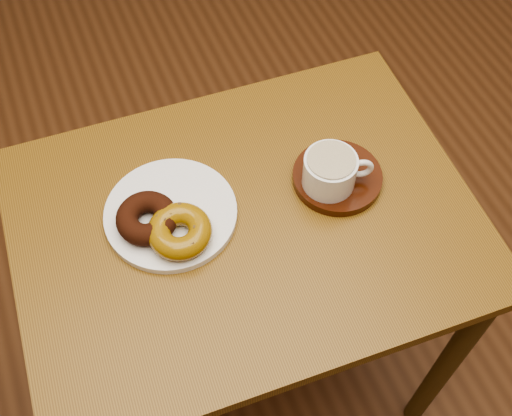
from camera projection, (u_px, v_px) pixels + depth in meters
name	position (u px, v px, depth m)	size (l,w,h in m)	color
ground	(299.00, 288.00, 1.85)	(6.00, 6.00, 0.00)	brown
cafe_table	(246.00, 252.00, 1.20)	(0.82, 0.63, 0.74)	brown
donut_plate	(171.00, 214.00, 1.10)	(0.23, 0.23, 0.01)	white
donut_cinnamon	(147.00, 218.00, 1.06)	(0.10, 0.10, 0.04)	black
donut_caramel	(180.00, 231.00, 1.05)	(0.14, 0.14, 0.04)	#926910
saucer	(337.00, 177.00, 1.14)	(0.16, 0.16, 0.02)	#351307
coffee_cup	(331.00, 171.00, 1.10)	(0.12, 0.09, 0.07)	white
teaspoon	(319.00, 162.00, 1.14)	(0.03, 0.11, 0.01)	silver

